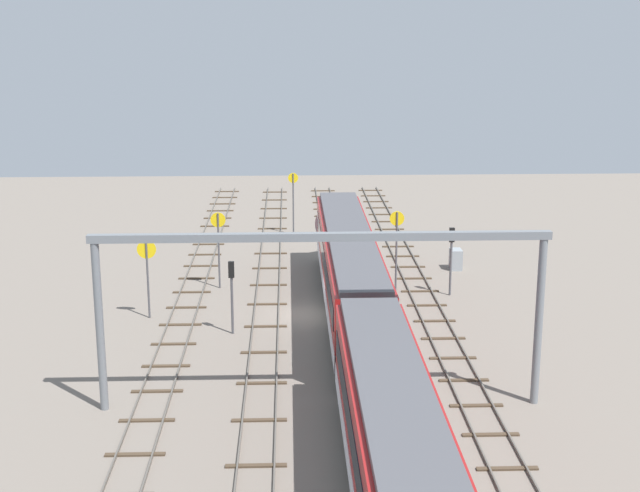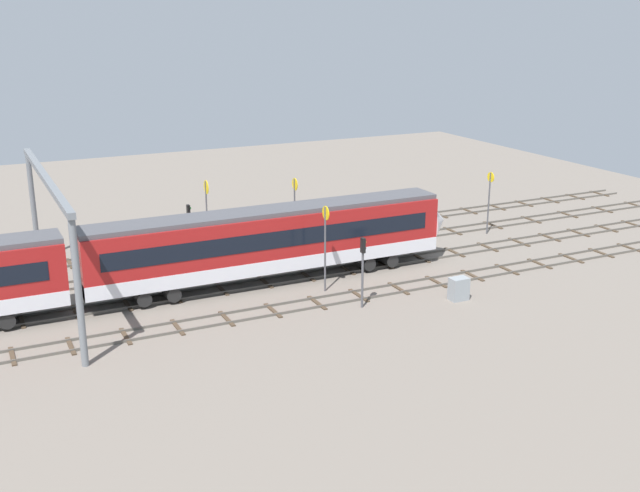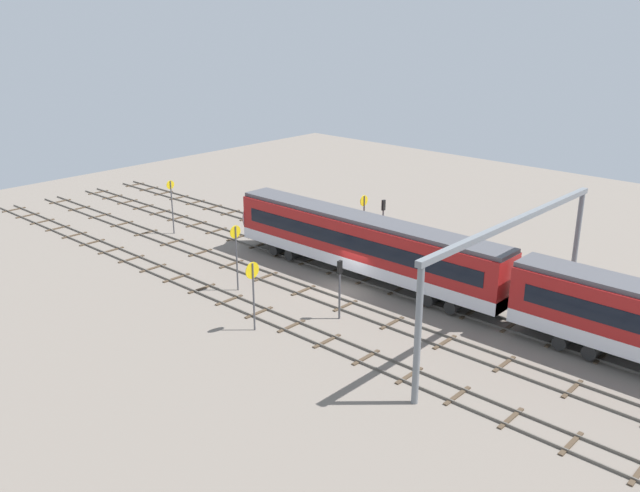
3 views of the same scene
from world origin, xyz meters
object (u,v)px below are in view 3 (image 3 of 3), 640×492
at_px(train, 505,287).
at_px(speed_sign_distant_end, 236,248).
at_px(speed_sign_near_foreground, 364,219).
at_px(speed_sign_mid_trackside, 172,200).
at_px(signal_light_trackside_approach, 383,217).
at_px(signal_light_trackside_departure, 339,281).
at_px(overhead_gantry, 513,248).
at_px(relay_cabinet, 341,223).
at_px(speed_sign_far_trackside, 253,284).

xyz_separation_m(train, speed_sign_distant_end, (17.16, 7.98, 0.61)).
relative_size(train, speed_sign_near_foreground, 9.05).
distance_m(speed_sign_mid_trackside, speed_sign_distant_end, 15.46).
relative_size(speed_sign_distant_end, signal_light_trackside_approach, 1.14).
relative_size(speed_sign_distant_end, signal_light_trackside_departure, 1.21).
xyz_separation_m(overhead_gantry, speed_sign_mid_trackside, (33.14, 1.00, -2.99)).
bearing_deg(overhead_gantry, speed_sign_mid_trackside, 1.72).
xyz_separation_m(signal_light_trackside_departure, relay_cabinet, (12.60, -14.71, -2.01)).
relative_size(speed_sign_mid_trackside, signal_light_trackside_departure, 1.22).
relative_size(overhead_gantry, speed_sign_distant_end, 4.00).
height_order(speed_sign_far_trackside, speed_sign_distant_end, speed_sign_distant_end).
bearing_deg(speed_sign_distant_end, speed_sign_far_trackside, 148.13).
height_order(speed_sign_distant_end, relay_cabinet, speed_sign_distant_end).
xyz_separation_m(train, relay_cabinet, (21.02, -8.07, -1.95)).
distance_m(train, speed_sign_near_foreground, 14.67).
relative_size(overhead_gantry, speed_sign_far_trackside, 4.28).
xyz_separation_m(train, overhead_gantry, (-1.31, 2.11, 3.49)).
relative_size(overhead_gantry, speed_sign_near_foreground, 3.57).
xyz_separation_m(speed_sign_far_trackside, relay_cabinet, (9.72, -19.70, -2.45)).
relative_size(train, speed_sign_mid_trackside, 10.04).
distance_m(speed_sign_far_trackside, signal_light_trackside_approach, 18.62).
xyz_separation_m(speed_sign_far_trackside, signal_light_trackside_approach, (3.76, -18.24, -0.30)).
height_order(speed_sign_near_foreground, speed_sign_distant_end, speed_sign_near_foreground).
distance_m(speed_sign_near_foreground, signal_light_trackside_departure, 11.40).
xyz_separation_m(train, signal_light_trackside_departure, (8.42, 6.63, 0.06)).
relative_size(train, signal_light_trackside_departure, 12.23).
bearing_deg(signal_light_trackside_approach, overhead_gantry, 151.94).
xyz_separation_m(train, speed_sign_far_trackside, (11.30, 11.63, 0.51)).
distance_m(speed_sign_mid_trackside, relay_cabinet, 15.74).
xyz_separation_m(speed_sign_near_foreground, speed_sign_mid_trackside, (17.52, 6.19, -0.39)).
xyz_separation_m(train, signal_light_trackside_approach, (15.05, -6.61, 0.20)).
distance_m(speed_sign_mid_trackside, signal_light_trackside_departure, 23.68).
xyz_separation_m(overhead_gantry, speed_sign_near_foreground, (15.62, -5.20, -2.59)).
xyz_separation_m(overhead_gantry, signal_light_trackside_approach, (16.36, -8.72, -3.29)).
bearing_deg(signal_light_trackside_approach, speed_sign_near_foreground, 101.82).
height_order(speed_sign_near_foreground, speed_sign_far_trackside, speed_sign_near_foreground).
bearing_deg(relay_cabinet, speed_sign_far_trackside, 116.27).
distance_m(overhead_gantry, relay_cabinet, 25.14).
relative_size(speed_sign_near_foreground, speed_sign_mid_trackside, 1.11).
height_order(speed_sign_mid_trackside, signal_light_trackside_approach, speed_sign_mid_trackside).
height_order(train, speed_sign_mid_trackside, speed_sign_mid_trackside).
distance_m(train, speed_sign_distant_end, 18.94).
xyz_separation_m(overhead_gantry, speed_sign_distant_end, (18.47, 5.87, -2.88)).
height_order(train, signal_light_trackside_approach, train).
bearing_deg(speed_sign_distant_end, overhead_gantry, -162.37).
distance_m(train, speed_sign_far_trackside, 16.22).
bearing_deg(train, overhead_gantry, 121.73).
height_order(speed_sign_mid_trackside, speed_sign_far_trackside, speed_sign_mid_trackside).
bearing_deg(speed_sign_mid_trackside, overhead_gantry, -178.28).
relative_size(speed_sign_near_foreground, signal_light_trackside_approach, 1.28).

